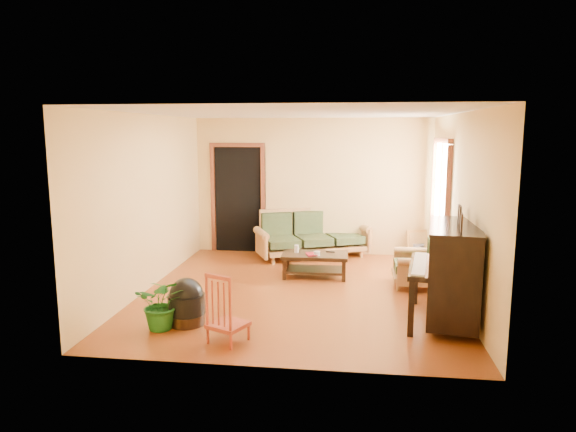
# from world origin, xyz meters

# --- Properties ---
(floor) EXTENTS (5.00, 5.00, 0.00)m
(floor) POSITION_xyz_m (0.00, 0.00, 0.00)
(floor) COLOR #60270C
(floor) RESTS_ON ground
(doorway) EXTENTS (1.08, 0.16, 2.05)m
(doorway) POSITION_xyz_m (-1.45, 2.48, 1.02)
(doorway) COLOR black
(doorway) RESTS_ON floor
(window) EXTENTS (0.12, 1.36, 1.46)m
(window) POSITION_xyz_m (2.21, 1.30, 1.50)
(window) COLOR white
(window) RESTS_ON right_wall
(sofa) EXTENTS (2.25, 1.64, 0.89)m
(sofa) POSITION_xyz_m (0.05, 2.16, 0.45)
(sofa) COLOR olive
(sofa) RESTS_ON floor
(coffee_table) EXTENTS (1.07, 0.59, 0.38)m
(coffee_table) POSITION_xyz_m (0.19, 0.83, 0.19)
(coffee_table) COLOR black
(coffee_table) RESTS_ON floor
(armchair) EXTENTS (0.75, 0.79, 0.78)m
(armchair) POSITION_xyz_m (1.74, 0.51, 0.39)
(armchair) COLOR olive
(armchair) RESTS_ON floor
(piano) EXTENTS (1.03, 1.50, 1.23)m
(piano) POSITION_xyz_m (2.01, -0.99, 0.61)
(piano) COLOR black
(piano) RESTS_ON floor
(footstool) EXTENTS (0.60, 0.60, 0.43)m
(footstool) POSITION_xyz_m (-1.22, -1.46, 0.22)
(footstool) COLOR black
(footstool) RESTS_ON floor
(red_chair) EXTENTS (0.52, 0.54, 0.81)m
(red_chair) POSITION_xyz_m (-0.58, -1.93, 0.41)
(red_chair) COLOR maroon
(red_chair) RESTS_ON floor
(leaning_frame) EXTENTS (0.41, 0.22, 0.54)m
(leaning_frame) POSITION_xyz_m (2.00, 2.36, 0.27)
(leaning_frame) COLOR #B47E3C
(leaning_frame) RESTS_ON floor
(ceramic_crock) EXTENTS (0.24, 0.24, 0.27)m
(ceramic_crock) POSITION_xyz_m (2.02, 2.34, 0.14)
(ceramic_crock) COLOR #2E458A
(ceramic_crock) RESTS_ON floor
(potted_plant) EXTENTS (0.61, 0.54, 0.64)m
(potted_plant) POSITION_xyz_m (-1.45, -1.65, 0.32)
(potted_plant) COLOR #1A5E1C
(potted_plant) RESTS_ON floor
(book) EXTENTS (0.22, 0.26, 0.02)m
(book) POSITION_xyz_m (0.06, 0.70, 0.40)
(book) COLOR maroon
(book) RESTS_ON coffee_table
(candle) EXTENTS (0.09, 0.09, 0.12)m
(candle) POSITION_xyz_m (-0.12, 0.88, 0.45)
(candle) COLOR silver
(candle) RESTS_ON coffee_table
(glass_jar) EXTENTS (0.11, 0.11, 0.07)m
(glass_jar) POSITION_xyz_m (0.23, 0.71, 0.42)
(glass_jar) COLOR silver
(glass_jar) RESTS_ON coffee_table
(remote) EXTENTS (0.15, 0.05, 0.01)m
(remote) POSITION_xyz_m (0.43, 0.96, 0.39)
(remote) COLOR black
(remote) RESTS_ON coffee_table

